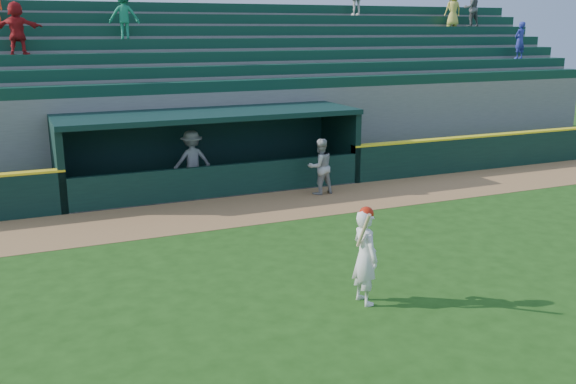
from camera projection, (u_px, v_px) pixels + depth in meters
ground at (318, 267)px, 13.75m from camera, size 120.00×120.00×0.00m
warning_track at (241, 210)px, 18.10m from camera, size 40.00×3.00×0.01m
field_wall_right at (533, 148)px, 24.17m from camera, size 15.50×0.30×1.20m
wall_stripe_right at (534, 132)px, 24.01m from camera, size 15.50×0.32×0.06m
dugout_player_front at (320, 167)px, 19.68m from camera, size 0.90×0.73×1.73m
dugout_player_inside at (192, 160)px, 20.18m from camera, size 1.25×0.74×1.89m
dugout at (208, 145)px, 20.52m from camera, size 9.40×2.80×2.46m
stands at (173, 99)px, 24.33m from camera, size 34.50×6.25×7.10m
batter_at_plate at (365, 255)px, 11.78m from camera, size 0.48×0.82×1.88m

